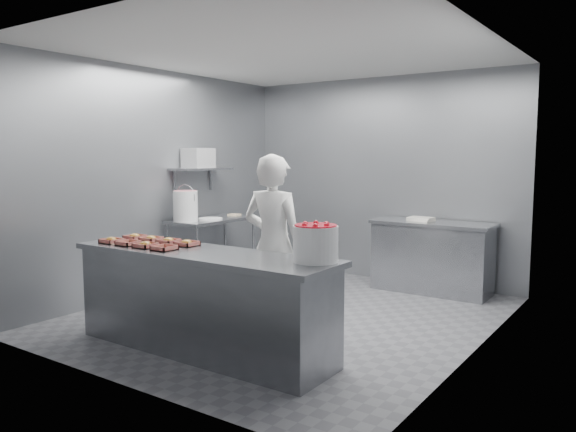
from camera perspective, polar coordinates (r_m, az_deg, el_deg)
The scene contains 24 objects.
floor at distance 6.21m, azimuth 0.07°, elevation -10.04°, with size 4.50×4.50×0.00m, color #4C4C51.
ceiling at distance 6.05m, azimuth 0.08°, elevation 16.34°, with size 4.50×4.50×0.00m, color white.
wall_back at distance 7.92m, azimuth 9.35°, elevation 3.71°, with size 4.00×0.04×2.80m, color slate.
wall_left at distance 7.29m, azimuth -13.03°, elevation 3.41°, with size 0.04×4.50×2.80m, color slate.
wall_right at distance 5.11m, azimuth 18.91°, elevation 2.10°, with size 0.04×4.50×2.80m, color slate.
service_counter at distance 5.07m, azimuth -8.69°, elevation -8.53°, with size 2.60×0.70×0.90m.
prep_table at distance 7.54m, azimuth -7.71°, elevation -2.56°, with size 0.60×1.20×0.90m.
back_counter at distance 7.36m, azimuth 14.41°, elevation -4.02°, with size 1.50×0.60×0.90m.
wall_shelf at distance 7.57m, azimuth -8.77°, elevation 4.74°, with size 0.35×0.90×0.03m, color slate.
tray_0 at distance 5.64m, azimuth -17.47°, elevation -2.38°, with size 0.19×0.18×0.06m.
tray_1 at distance 5.45m, azimuth -15.90°, elevation -2.65°, with size 0.19×0.18×0.04m.
tray_2 at distance 5.27m, azimuth -14.25°, elevation -2.86°, with size 0.19×0.18×0.06m.
tray_3 at distance 5.09m, azimuth -12.44°, elevation -3.17°, with size 0.19×0.18×0.04m.
tray_4 at distance 5.81m, azimuth -15.28°, elevation -2.05°, with size 0.19×0.18×0.06m.
tray_5 at distance 5.63m, azimuth -13.70°, elevation -2.27°, with size 0.19×0.18×0.06m.
tray_6 at distance 5.46m, azimuth -12.02°, elevation -2.50°, with size 0.19×0.18×0.06m.
tray_7 at distance 5.29m, azimuth -10.22°, elevation -2.74°, with size 0.19×0.18×0.06m.
worker at distance 5.41m, azimuth -1.48°, elevation -2.98°, with size 0.64×0.42×1.75m, color white.
strawberry_tub at distance 4.41m, azimuth 2.82°, elevation -2.66°, with size 0.36×0.36×0.30m.
glaze_bucket at distance 7.19m, azimuth -10.37°, elevation 1.07°, with size 0.32×0.31×0.47m.
bucket_lid at distance 7.33m, azimuth -7.90°, elevation -0.30°, with size 0.31×0.31×0.02m, color silver.
rag at distance 7.82m, azimuth -5.47°, elevation 0.13°, with size 0.15×0.13×0.02m, color #CCB28C.
appliance at distance 7.53m, azimuth -9.11°, elevation 5.83°, with size 0.30×0.35×0.26m, color gray.
paper_stack at distance 7.35m, azimuth 13.35°, elevation -0.30°, with size 0.30×0.22×0.05m, color silver.
Camera 1 is at (3.37, -4.91, 1.74)m, focal length 35.00 mm.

